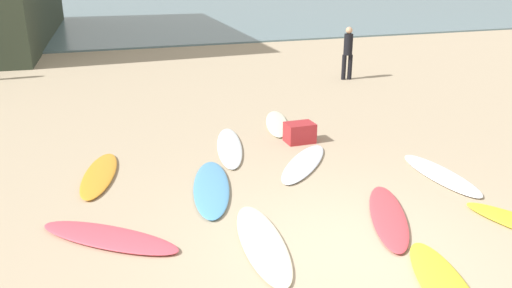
% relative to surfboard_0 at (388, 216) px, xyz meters
% --- Properties ---
extents(ground_plane, '(120.00, 120.00, 0.00)m').
position_rel_surfboard_0_xyz_m(ground_plane, '(-1.05, -0.63, -0.04)').
color(ground_plane, tan).
extents(ocean_water, '(120.00, 40.00, 0.08)m').
position_rel_surfboard_0_xyz_m(ocean_water, '(-1.05, 37.00, 0.00)').
color(ocean_water, slate).
rests_on(ocean_water, ground_plane).
extents(surfboard_0, '(1.36, 2.09, 0.08)m').
position_rel_surfboard_0_xyz_m(surfboard_0, '(0.00, 0.00, 0.00)').
color(surfboard_0, '#E1424C').
rests_on(surfboard_0, ground_plane).
extents(surfboard_1, '(1.05, 2.45, 0.07)m').
position_rel_surfboard_0_xyz_m(surfboard_1, '(-1.36, 3.62, -0.00)').
color(surfboard_1, white).
rests_on(surfboard_1, ground_plane).
extents(surfboard_3, '(0.97, 2.14, 0.07)m').
position_rel_surfboard_0_xyz_m(surfboard_3, '(-3.92, 3.01, -0.00)').
color(surfboard_3, orange).
rests_on(surfboard_3, ground_plane).
extents(surfboard_4, '(1.11, 2.08, 0.08)m').
position_rel_surfboard_0_xyz_m(surfboard_4, '(0.13, 4.78, -0.00)').
color(surfboard_4, silver).
rests_on(surfboard_4, ground_plane).
extents(surfboard_5, '(1.12, 2.36, 0.08)m').
position_rel_surfboard_0_xyz_m(surfboard_5, '(-2.20, 1.83, -0.00)').
color(surfboard_5, '#539FDA').
rests_on(surfboard_5, ground_plane).
extents(surfboard_6, '(0.81, 2.18, 0.07)m').
position_rel_surfboard_0_xyz_m(surfboard_6, '(-1.99, -0.07, -0.01)').
color(surfboard_6, '#F4EACA').
rests_on(surfboard_6, ground_plane).
extents(surfboard_7, '(0.60, 2.01, 0.08)m').
position_rel_surfboard_0_xyz_m(surfboard_7, '(1.74, 1.03, -0.00)').
color(surfboard_7, white).
rests_on(surfboard_7, ground_plane).
extents(surfboard_8, '(1.99, 1.79, 0.08)m').
position_rel_surfboard_0_xyz_m(surfboard_8, '(-3.92, 0.73, -0.00)').
color(surfboard_8, '#E54E5F').
rests_on(surfboard_8, ground_plane).
extents(surfboard_9, '(1.76, 1.93, 0.07)m').
position_rel_surfboard_0_xyz_m(surfboard_9, '(-0.30, 2.32, -0.01)').
color(surfboard_9, silver).
rests_on(surfboard_9, ground_plane).
extents(surfboard_10, '(1.14, 2.07, 0.07)m').
position_rel_surfboard_0_xyz_m(surfboard_10, '(-0.36, -1.72, -0.00)').
color(surfboard_10, yellow).
rests_on(surfboard_10, ground_plane).
extents(beachgoer_near, '(0.34, 0.33, 1.67)m').
position_rel_surfboard_0_xyz_m(beachgoer_near, '(4.04, 8.56, 0.88)').
color(beachgoer_near, black).
rests_on(beachgoer_near, ground_plane).
extents(beach_cooler, '(0.59, 0.43, 0.41)m').
position_rel_surfboard_0_xyz_m(beach_cooler, '(0.14, 3.51, 0.17)').
color(beach_cooler, '#B2282D').
rests_on(beach_cooler, ground_plane).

